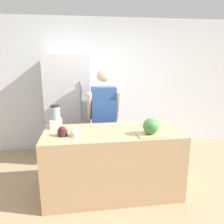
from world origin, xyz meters
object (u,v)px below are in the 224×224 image
at_px(refrigerator, 69,107).
at_px(watermelon, 151,126).
at_px(bowl_cherries, 62,132).
at_px(bowl_cream, 75,132).
at_px(blender, 56,117).
at_px(person, 104,118).

height_order(refrigerator, watermelon, refrigerator).
xyz_separation_m(refrigerator, bowl_cherries, (-0.01, -1.41, 0.00)).
distance_m(bowl_cherries, bowl_cream, 0.16).
relative_size(bowl_cherries, bowl_cream, 1.06).
bearing_deg(watermelon, refrigerator, 125.48).
xyz_separation_m(refrigerator, blender, (-0.12, -1.07, 0.10)).
bearing_deg(person, bowl_cherries, -126.02).
height_order(watermelon, bowl_cream, watermelon).
xyz_separation_m(person, bowl_cream, (-0.45, -0.88, 0.07)).
distance_m(refrigerator, person, 0.83).
bearing_deg(bowl_cherries, blender, 108.19).
bearing_deg(bowl_cream, watermelon, -4.70).
bearing_deg(person, blender, -145.38).
xyz_separation_m(person, blender, (-0.72, -0.49, 0.17)).
bearing_deg(watermelon, person, 117.31).
distance_m(refrigerator, watermelon, 1.88).
relative_size(watermelon, bowl_cherries, 1.64).
height_order(watermelon, blender, blender).
bearing_deg(blender, person, 34.62).
height_order(bowl_cream, blender, blender).
bearing_deg(refrigerator, blender, -96.34).
bearing_deg(blender, refrigerator, 83.66).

